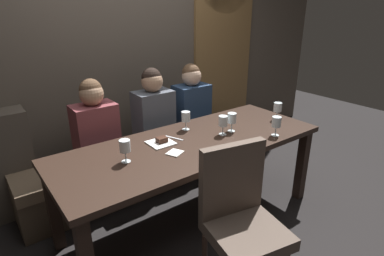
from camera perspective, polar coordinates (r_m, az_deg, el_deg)
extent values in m
plane|color=black|center=(2.91, 0.07, -15.88)|extent=(9.00, 9.00, 0.00)
cube|color=brown|center=(3.38, -13.05, 16.45)|extent=(6.00, 0.12, 3.00)
cube|color=olive|center=(4.12, 5.51, 11.39)|extent=(0.90, 0.05, 2.10)
cube|color=black|center=(3.18, 19.13, -6.28)|extent=(0.08, 0.08, 0.69)
cube|color=black|center=(2.64, -23.63, -13.09)|extent=(0.08, 0.08, 0.69)
cube|color=black|center=(3.56, 9.94, -2.31)|extent=(0.08, 0.08, 0.69)
cube|color=#302119|center=(2.54, 0.07, -2.90)|extent=(2.20, 0.84, 0.04)
cube|color=#4A3C2E|center=(3.31, -7.32, -7.44)|extent=(2.50, 0.40, 0.35)
cube|color=brown|center=(3.21, -7.51, -3.92)|extent=(2.50, 0.44, 0.10)
cylinder|color=#302119|center=(2.42, 9.27, -18.94)|extent=(0.04, 0.04, 0.42)
cube|color=brown|center=(2.06, 9.79, -18.21)|extent=(0.52, 0.52, 0.08)
cube|color=brown|center=(2.03, 7.20, -9.10)|extent=(0.44, 0.15, 0.48)
cube|color=brown|center=(2.86, -16.83, -1.04)|extent=(0.36, 0.24, 0.53)
sphere|color=tan|center=(2.75, -17.62, 5.84)|extent=(0.20, 0.20, 0.20)
sphere|color=brown|center=(2.75, -17.77, 6.58)|extent=(0.18, 0.18, 0.18)
cube|color=#4C515B|center=(3.08, -6.86, 1.58)|extent=(0.36, 0.24, 0.55)
sphere|color=tan|center=(2.97, -7.18, 8.27)|extent=(0.20, 0.20, 0.20)
sphere|color=black|center=(2.97, -7.31, 8.96)|extent=(0.18, 0.18, 0.18)
cube|color=navy|center=(3.37, -0.08, 3.31)|extent=(0.36, 0.24, 0.53)
sphere|color=#DBB293|center=(3.27, -0.08, 9.28)|extent=(0.20, 0.20, 0.20)
sphere|color=brown|center=(3.27, -0.19, 9.91)|extent=(0.18, 0.18, 0.18)
cylinder|color=silver|center=(2.75, 7.07, -0.55)|extent=(0.06, 0.06, 0.00)
cylinder|color=silver|center=(2.74, 7.10, 0.22)|extent=(0.01, 0.01, 0.07)
cylinder|color=silver|center=(2.71, 7.18, 1.80)|extent=(0.08, 0.08, 0.08)
cylinder|color=silver|center=(2.77, -1.10, -0.24)|extent=(0.06, 0.06, 0.00)
cylinder|color=silver|center=(2.75, -1.10, 0.52)|extent=(0.01, 0.01, 0.07)
cylinder|color=silver|center=(2.72, -1.12, 2.09)|extent=(0.08, 0.08, 0.08)
cylinder|color=maroon|center=(2.73, -1.11, 1.68)|extent=(0.07, 0.07, 0.04)
cylinder|color=silver|center=(3.12, 14.93, 1.55)|extent=(0.06, 0.06, 0.00)
cylinder|color=silver|center=(3.10, 14.99, 2.24)|extent=(0.01, 0.01, 0.07)
cylinder|color=silver|center=(3.08, 15.14, 3.64)|extent=(0.08, 0.08, 0.08)
cylinder|color=silver|center=(2.26, -11.70, -5.95)|extent=(0.06, 0.06, 0.00)
cylinder|color=silver|center=(2.24, -11.78, -5.05)|extent=(0.01, 0.01, 0.07)
cylinder|color=silver|center=(2.21, -11.93, -3.19)|extent=(0.08, 0.08, 0.08)
cylinder|color=maroon|center=(2.22, -11.89, -3.65)|extent=(0.07, 0.07, 0.04)
cylinder|color=silver|center=(2.67, 5.52, -1.12)|extent=(0.06, 0.06, 0.00)
cylinder|color=silver|center=(2.66, 5.55, -0.33)|extent=(0.01, 0.01, 0.07)
cylinder|color=silver|center=(2.63, 5.61, 1.28)|extent=(0.08, 0.08, 0.08)
cylinder|color=silver|center=(2.73, 14.70, -1.25)|extent=(0.06, 0.06, 0.00)
cylinder|color=silver|center=(2.72, 14.78, -0.49)|extent=(0.01, 0.01, 0.07)
cylinder|color=silver|center=(2.69, 14.94, 1.09)|extent=(0.08, 0.08, 0.08)
cylinder|color=gold|center=(2.70, 14.89, 0.68)|extent=(0.07, 0.07, 0.04)
cube|color=white|center=(2.50, -5.63, -2.68)|extent=(0.19, 0.19, 0.01)
cube|color=#381E14|center=(2.50, -5.45, -2.10)|extent=(0.08, 0.06, 0.04)
cube|color=silver|center=(2.59, -3.22, -1.82)|extent=(0.08, 0.16, 0.01)
cube|color=silver|center=(2.34, -3.09, -4.47)|extent=(0.14, 0.14, 0.01)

